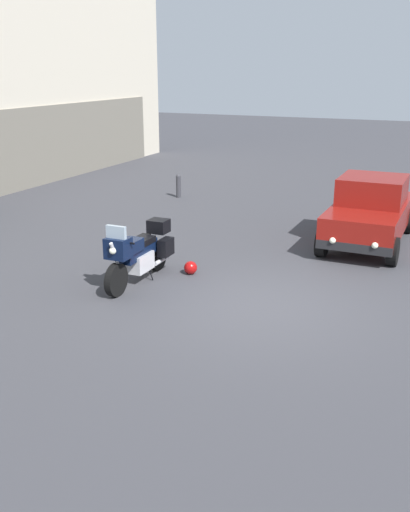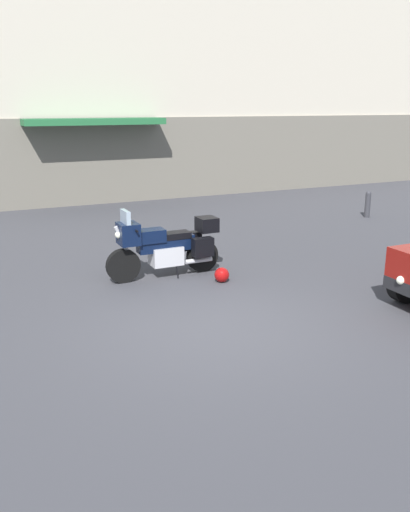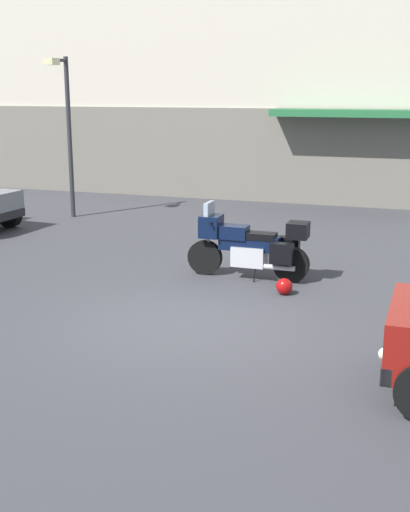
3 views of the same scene
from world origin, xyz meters
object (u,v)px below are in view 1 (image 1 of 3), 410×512
car_hatchback_near (370,211)px  helmet (191,268)px  motorcycle (139,252)px  bollard_curbside (178,185)px

car_hatchback_near → helmet: bearing=-38.0°
motorcycle → car_hatchback_near: 5.97m
helmet → car_hatchback_near: bearing=-38.6°
helmet → bollard_curbside: bollard_curbside is taller
helmet → car_hatchback_near: size_ratio=0.07×
bollard_curbside → helmet: bearing=-151.6°
car_hatchback_near → bollard_curbside: (2.82, 6.60, -0.39)m
car_hatchback_near → bollard_curbside: car_hatchback_near is taller
motorcycle → helmet: motorcycle is taller
helmet → bollard_curbside: bearing=28.4°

